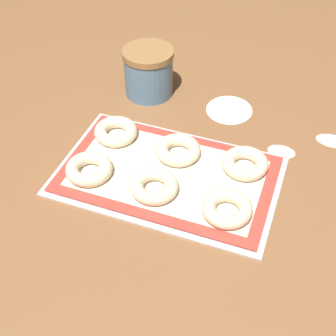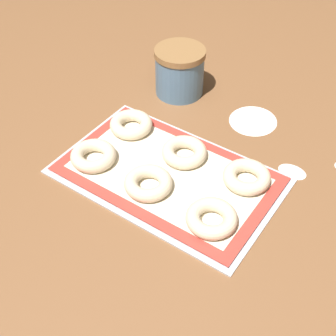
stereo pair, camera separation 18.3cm
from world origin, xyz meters
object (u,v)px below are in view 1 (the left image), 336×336
Objects in this scene: bagel_back_center at (178,150)px; bagel_front_left at (89,169)px; bagel_back_left at (116,131)px; baking_tray at (168,175)px; bagel_front_center at (154,186)px; bagel_front_right at (227,208)px; bagel_back_right at (245,163)px; flour_canister at (149,72)px.

bagel_front_left is at bearing -142.10° from bagel_back_center.
bagel_front_left and bagel_back_left have the same top height.
baking_tray is at bearing -90.90° from bagel_back_center.
bagel_front_center is 1.00× the size of bagel_front_right.
bagel_front_right and bagel_back_right have the same top height.
bagel_front_left is 0.78× the size of flour_canister.
bagel_front_left is at bearing -89.93° from flour_canister.
bagel_front_left reaches higher than baking_tray.
bagel_front_right is 1.00× the size of bagel_back_center.
bagel_back_center is (-0.15, 0.13, 0.00)m from bagel_front_right.
bagel_front_left is (-0.16, -0.06, 0.02)m from baking_tray.
bagel_front_right is (0.15, -0.07, 0.02)m from baking_tray.
bagel_front_center is (-0.01, -0.06, 0.02)m from baking_tray.
baking_tray is at bearing -25.09° from bagel_back_left.
bagel_back_center is at bearing 138.65° from bagel_front_right.
bagel_front_right is at bearing -24.45° from baking_tray.
bagel_front_right is 1.00× the size of bagel_back_right.
flour_canister is (-0.31, 0.36, 0.04)m from bagel_front_right.
bagel_back_right is at bearing -0.35° from bagel_back_left.
flour_canister is (-0.16, 0.22, 0.04)m from bagel_back_center.
flour_canister reaches higher than bagel_back_left.
flour_canister reaches higher than bagel_back_center.
bagel_back_center is 1.00× the size of bagel_back_right.
bagel_front_right is at bearing -24.78° from bagel_back_left.
flour_canister reaches higher than bagel_back_right.
bagel_back_left is (-0.16, 0.07, 0.02)m from baking_tray.
baking_tray is 3.64× the size of flour_canister.
bagel_front_right is 0.34m from bagel_back_left.
baking_tray is 4.68× the size of bagel_front_left.
bagel_front_center is at bearing -41.96° from bagel_back_left.
bagel_front_right is (0.16, -0.01, 0.00)m from bagel_front_center.
bagel_back_right is at bearing 25.28° from baking_tray.
bagel_front_left is at bearing -158.81° from baking_tray.
bagel_front_left is at bearing -179.72° from bagel_front_center.
bagel_front_left and bagel_back_right have the same top height.
bagel_front_right is 0.48m from flour_canister.
bagel_front_center and bagel_back_center have the same top height.
bagel_back_left is at bearing 179.65° from bagel_back_right.
bagel_front_right is at bearing -2.65° from bagel_front_center.
bagel_back_left is at bearing 154.91° from baking_tray.
bagel_back_left is at bearing -89.70° from flour_canister.
bagel_front_center and bagel_front_right have the same top height.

